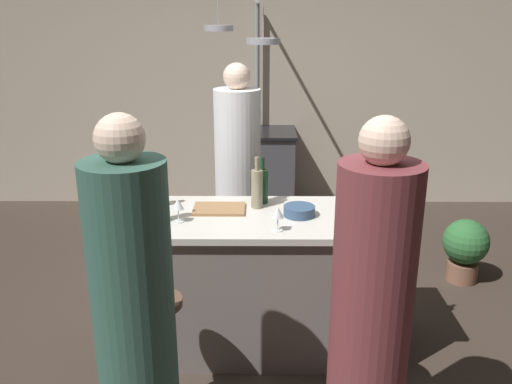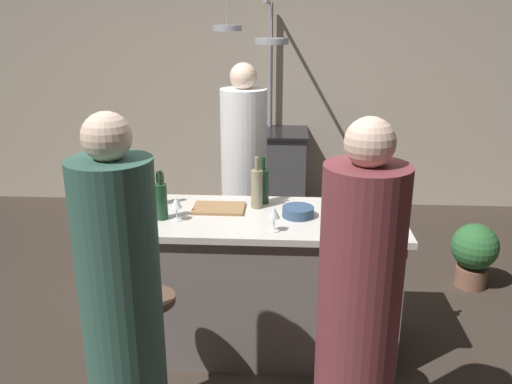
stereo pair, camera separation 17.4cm
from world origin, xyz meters
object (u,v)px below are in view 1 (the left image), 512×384
object	(u,v)px
guest_left	(134,318)
wine_bottle_dark	(147,188)
cutting_board	(219,209)
stove_range	(257,172)
wine_bottle_green	(162,202)
wine_bottle_white	(257,188)
wine_glass_near_left_guest	(278,213)
wine_glass_by_chef	(178,205)
guest_right	(370,319)
wine_bottle_amber	(385,200)
mixing_bowl_wooden	(361,220)
wine_bottle_red	(262,185)
bar_stool_right	(355,350)
pepper_mill	(159,190)
potted_plant	(465,247)
chef	(238,180)
bar_stool_left	(160,350)
mixing_bowl_blue	(299,211)

from	to	relation	value
guest_left	wine_bottle_dark	bearing A→B (deg)	97.68
cutting_board	stove_range	bearing A→B (deg)	84.44
wine_bottle_green	wine_bottle_white	distance (m)	0.60
wine_glass_near_left_guest	wine_glass_by_chef	size ratio (longest dim) A/B	1.00
cutting_board	wine_bottle_green	world-z (taller)	wine_bottle_green
guest_left	wine_bottle_green	size ratio (longest dim) A/B	5.68
guest_right	wine_bottle_amber	world-z (taller)	guest_right
stove_range	mixing_bowl_wooden	world-z (taller)	mixing_bowl_wooden
wine_bottle_red	wine_glass_by_chef	bearing A→B (deg)	-145.57
guest_right	wine_bottle_amber	xyz separation A→B (m)	(0.25, 0.93, 0.23)
bar_stool_right	pepper_mill	world-z (taller)	pepper_mill
potted_plant	wine_bottle_green	xyz separation A→B (m)	(-2.21, -0.97, 0.72)
chef	wine_glass_by_chef	size ratio (longest dim) A/B	11.73
stove_range	cutting_board	size ratio (longest dim) A/B	2.78
wine_bottle_green	wine_bottle_white	bearing A→B (deg)	22.20
wine_bottle_green	mixing_bowl_wooden	distance (m)	1.16
cutting_board	guest_left	bearing A→B (deg)	-105.85
bar_stool_left	wine_bottle_green	bearing A→B (deg)	94.67
wine_bottle_white	bar_stool_left	bearing A→B (deg)	-123.89
guest_right	wine_bottle_white	size ratio (longest dim) A/B	5.14
cutting_board	wine_glass_near_left_guest	size ratio (longest dim) A/B	2.19
cutting_board	mixing_bowl_blue	bearing A→B (deg)	-10.83
mixing_bowl_wooden	guest_right	bearing A→B (deg)	-96.60
wine_bottle_dark	wine_glass_near_left_guest	xyz separation A→B (m)	(0.81, -0.36, -0.03)
mixing_bowl_blue	cutting_board	bearing A→B (deg)	169.17
wine_bottle_white	potted_plant	bearing A→B (deg)	24.12
wine_bottle_red	wine_glass_near_left_guest	size ratio (longest dim) A/B	2.09
mixing_bowl_wooden	bar_stool_left	bearing A→B (deg)	-157.97
guest_left	wine_glass_by_chef	bearing A→B (deg)	84.87
wine_bottle_green	bar_stool_right	bearing A→B (deg)	-26.33
bar_stool_left	wine_glass_near_left_guest	world-z (taller)	wine_glass_near_left_guest
bar_stool_right	potted_plant	bearing A→B (deg)	52.95
stove_range	mixing_bowl_wooden	distance (m)	2.73
bar_stool_right	wine_glass_near_left_guest	world-z (taller)	wine_glass_near_left_guest
wine_bottle_white	mixing_bowl_wooden	xyz separation A→B (m)	(0.60, -0.31, -0.09)
pepper_mill	mixing_bowl_wooden	size ratio (longest dim) A/B	1.08
wine_bottle_red	mixing_bowl_blue	world-z (taller)	wine_bottle_red
guest_right	wine_bottle_amber	size ratio (longest dim) A/B	5.46
wine_bottle_dark	wine_bottle_green	size ratio (longest dim) A/B	1.11
mixing_bowl_wooden	pepper_mill	bearing A→B (deg)	164.50
wine_bottle_green	chef	bearing A→B (deg)	70.95
guest_left	wine_bottle_white	bearing A→B (deg)	64.28
wine_bottle_amber	mixing_bowl_blue	size ratio (longest dim) A/B	1.63
wine_bottle_red	wine_bottle_white	world-z (taller)	wine_bottle_white
stove_range	chef	size ratio (longest dim) A/B	0.52
stove_range	mixing_bowl_blue	size ratio (longest dim) A/B	4.66
wine_glass_near_left_guest	potted_plant	bearing A→B (deg)	36.01
wine_glass_near_left_guest	stove_range	bearing A→B (deg)	92.64
guest_right	wine_bottle_red	size ratio (longest dim) A/B	5.55
wine_bottle_red	wine_bottle_dark	bearing A→B (deg)	-171.39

